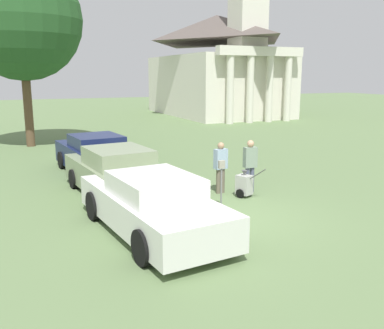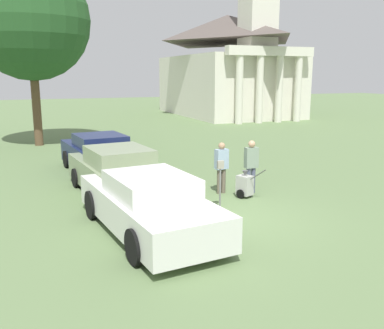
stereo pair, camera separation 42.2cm
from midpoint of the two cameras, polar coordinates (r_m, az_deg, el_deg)
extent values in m
plane|color=#607A4C|center=(11.43, 4.01, -7.16)|extent=(120.00, 120.00, 0.00)
cube|color=silver|center=(10.34, -6.59, -5.87)|extent=(2.52, 5.30, 0.76)
cube|color=silver|center=(9.98, -6.20, -2.77)|extent=(1.94, 2.33, 0.48)
cylinder|color=black|center=(11.53, -14.09, -5.38)|extent=(0.27, 0.77, 0.75)
cylinder|color=black|center=(12.15, -5.49, -4.17)|extent=(0.27, 0.77, 0.75)
cylinder|color=black|center=(8.70, -8.08, -10.92)|extent=(0.27, 0.77, 0.75)
cylinder|color=black|center=(9.51, 2.65, -8.78)|extent=(0.27, 0.77, 0.75)
cube|color=gray|center=(13.59, -10.89, -1.65)|extent=(2.51, 5.18, 0.83)
cube|color=gray|center=(13.27, -10.71, 1.01)|extent=(1.94, 2.28, 0.52)
cylinder|color=black|center=(14.85, -16.30, -1.85)|extent=(0.25, 0.66, 0.64)
cylinder|color=black|center=(15.39, -9.44, -1.05)|extent=(0.25, 0.66, 0.64)
cylinder|color=black|center=(11.96, -12.65, -4.95)|extent=(0.25, 0.66, 0.64)
cylinder|color=black|center=(12.62, -4.41, -3.79)|extent=(0.25, 0.66, 0.64)
cube|color=#19234C|center=(16.86, -13.45, 0.94)|extent=(2.48, 4.89, 0.85)
cube|color=#19234C|center=(16.57, -13.36, 3.04)|extent=(1.93, 2.16, 0.46)
cylinder|color=black|center=(18.06, -17.64, 0.56)|extent=(0.26, 0.71, 0.69)
cylinder|color=black|center=(18.55, -11.92, 1.16)|extent=(0.26, 0.71, 0.69)
cylinder|color=black|center=(15.29, -15.20, -1.29)|extent=(0.26, 0.71, 0.69)
cylinder|color=black|center=(15.86, -8.58, -0.53)|extent=(0.26, 0.71, 0.69)
cylinder|color=slate|center=(11.92, 2.91, -3.34)|extent=(0.05, 0.05, 1.20)
cube|color=gray|center=(11.75, 2.95, 0.00)|extent=(0.18, 0.09, 0.22)
cylinder|color=#665B4C|center=(13.73, 3.21, -2.14)|extent=(0.14, 0.14, 0.80)
cylinder|color=#665B4C|center=(13.63, 2.64, -2.24)|extent=(0.14, 0.14, 0.80)
cube|color=#99B2CC|center=(13.52, 2.96, 0.75)|extent=(0.45, 0.29, 0.63)
sphere|color=tan|center=(13.44, 2.97, 2.52)|extent=(0.22, 0.22, 0.22)
cylinder|color=#515670|center=(13.87, 7.13, -2.01)|extent=(0.14, 0.14, 0.82)
cylinder|color=#515670|center=(13.79, 6.51, -2.08)|extent=(0.14, 0.14, 0.82)
cube|color=gray|center=(13.68, 6.90, 0.96)|extent=(0.43, 0.23, 0.65)
sphere|color=tan|center=(13.60, 6.94, 2.77)|extent=(0.22, 0.22, 0.22)
cube|color=#B2B2AD|center=(13.32, 6.07, -2.70)|extent=(0.50, 0.55, 0.60)
cone|color=#59595B|center=(13.23, 6.10, -1.10)|extent=(0.18, 0.18, 0.16)
cylinder|color=#4C4C4C|center=(12.96, 7.76, -1.34)|extent=(0.26, 0.55, 0.43)
cylinder|color=black|center=(13.22, 5.49, -3.89)|extent=(0.16, 0.28, 0.28)
cylinder|color=black|center=(13.55, 6.58, -3.53)|extent=(0.16, 0.28, 0.28)
cube|color=silver|center=(40.87, 2.92, 10.47)|extent=(8.75, 14.03, 5.38)
pyramid|color=#564C47|center=(41.06, 3.00, 17.61)|extent=(8.93, 14.32, 2.42)
cylinder|color=silver|center=(32.90, 4.73, 9.85)|extent=(0.56, 0.56, 5.11)
cylinder|color=silver|center=(33.76, 7.39, 9.85)|extent=(0.56, 0.56, 5.11)
cylinder|color=silver|center=(34.69, 9.91, 9.82)|extent=(0.56, 0.56, 5.11)
cylinder|color=silver|center=(35.68, 12.30, 9.78)|extent=(0.56, 0.56, 5.11)
cube|color=silver|center=(34.24, 8.82, 14.70)|extent=(7.44, 0.70, 0.70)
cylinder|color=brown|center=(24.09, -21.47, 6.80)|extent=(0.44, 0.44, 3.84)
sphere|color=#234C23|center=(24.17, -22.31, 17.43)|extent=(6.03, 6.03, 6.03)
camera|label=1|loc=(0.21, -90.95, -0.20)|focal=40.00mm
camera|label=2|loc=(0.21, 89.05, 0.20)|focal=40.00mm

